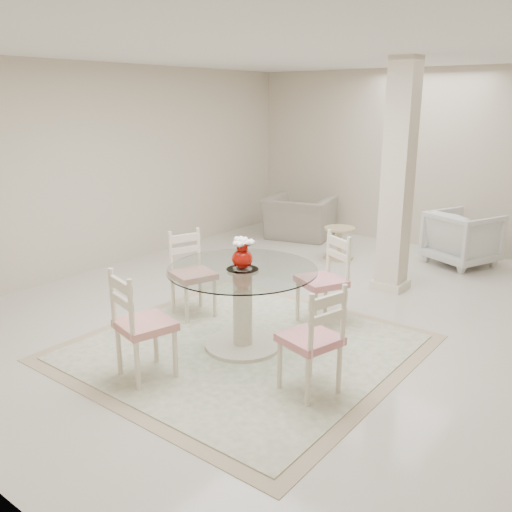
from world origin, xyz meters
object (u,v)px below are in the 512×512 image
Objects in this scene: dining_chair_west at (190,267)px; armchair_white at (462,238)px; dining_chair_north at (327,273)px; recliner_taupe at (299,218)px; dining_chair_south at (137,318)px; dining_table at (243,308)px; column at (398,178)px; side_table at (339,244)px; dining_chair_east at (316,333)px; red_vase at (242,253)px.

dining_chair_west reaches higher than armchair_white.
dining_chair_north is 3.63m from recliner_taupe.
dining_table is at bearing -93.11° from dining_chair_south.
column is 1.78m from side_table.
recliner_taupe is (-0.94, 3.52, -0.18)m from dining_chair_west.
dining_chair_south is at bearing -107.41° from dining_table.
column is at bearing -152.64° from dining_chair_east.
red_vase is 1.08m from dining_chair_north.
dining_table reaches higher than armchair_white.
dining_chair_south is 4.17m from side_table.
dining_chair_east is 2.03m from dining_chair_west.
armchair_white is (0.72, 3.97, -0.02)m from dining_table.
dining_chair_east is (0.97, -0.30, -0.39)m from red_vase.
dining_chair_south is at bearing 101.46° from armchair_white.
dining_table is at bearing 102.89° from armchair_white.
armchair_white is (1.69, 3.66, -0.15)m from dining_chair_west.
dining_chair_north is at bearing -63.68° from side_table.
dining_table is at bearing 161.57° from red_vase.
column is at bearing 81.13° from red_vase.
dining_chair_west is 1.44m from dining_chair_south.
dining_chair_east is at bearing -88.37° from dining_chair_west.
column reaches higher than dining_chair_south.
column reaches higher than recliner_taupe.
dining_chair_south reaches higher than dining_chair_east.
dining_chair_west is 2.17× the size of side_table.
armchair_white is (2.63, 0.14, 0.03)m from recliner_taupe.
dining_chair_west is 4.03m from armchair_white.
dining_table is (-0.38, -2.41, -0.95)m from column.
dining_table is at bearing 102.74° from recliner_taupe.
dining_chair_south is 1.26× the size of armchair_white.
dining_table is 4.72× the size of red_vase.
recliner_taupe is 2.63m from armchair_white.
dining_table is 1.02m from dining_chair_west.
column is 3.26× the size of armchair_white.
dining_chair_north is 0.99× the size of recliner_taupe.
dining_chair_north is at bearing -92.37° from column.
dining_chair_west is at bearing -92.52° from dining_chair_east.
side_table is at bearing 51.60° from armchair_white.
column is 2.55× the size of recliner_taupe.
dining_chair_west is 0.95× the size of recliner_taupe.
red_vase is 0.62× the size of side_table.
dining_chair_south is 5.05m from armchair_white.
column is 2.68× the size of dining_chair_east.
armchair_white is (0.35, 1.56, -0.97)m from column.
dining_table is at bearing -92.39° from dining_chair_east.
dining_chair_south is at bearing 94.75° from recliner_taupe.
dining_chair_east is 4.28m from armchair_white.
side_table is (-1.15, 0.75, -1.14)m from column.
dining_table is 1.63× the size of armchair_white.
recliner_taupe is 1.32m from side_table.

